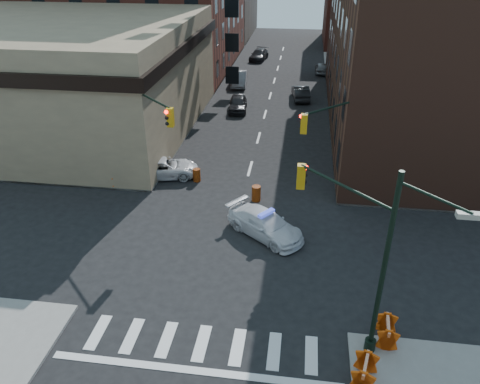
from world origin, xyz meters
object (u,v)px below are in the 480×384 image
(parked_car_enear, at_px, (301,93))
(barrel_bank, at_px, (197,175))
(police_car, at_px, (265,224))
(parked_car_wnear, at_px, (238,103))
(pickup, at_px, (164,168))
(barricade_se_a, at_px, (387,332))
(barrel_road, at_px, (256,193))
(pedestrian_b, at_px, (79,149))
(parked_car_wfar, at_px, (239,79))
(barricade_nw_a, at_px, (120,180))
(pedestrian_a, at_px, (140,158))

(parked_car_enear, xyz_separation_m, barrel_bank, (-6.59, -19.60, -0.26))
(police_car, xyz_separation_m, parked_car_wnear, (-4.58, 21.19, 0.01))
(pickup, xyz_separation_m, barricade_se_a, (13.30, -13.69, -0.02))
(barrel_road, height_order, barricade_se_a, barricade_se_a)
(pickup, height_order, parked_car_enear, parked_car_enear)
(parked_car_enear, xyz_separation_m, barrel_road, (-2.25, -21.75, -0.22))
(barricade_se_a, bearing_deg, barrel_bank, 43.80)
(parked_car_wnear, bearing_deg, police_car, -83.12)
(parked_car_enear, height_order, barrel_road, parked_car_enear)
(barrel_bank, bearing_deg, pickup, 171.04)
(pedestrian_b, bearing_deg, barricade_se_a, -27.49)
(pickup, relative_size, parked_car_enear, 1.09)
(parked_car_enear, bearing_deg, parked_car_wfar, -38.92)
(pedestrian_b, xyz_separation_m, barricade_nw_a, (4.35, -3.35, -0.60))
(barricade_se_a, bearing_deg, parked_car_enear, 11.95)
(pedestrian_a, xyz_separation_m, barrel_bank, (4.26, -0.88, -0.58))
(parked_car_wfar, bearing_deg, pickup, -99.58)
(pedestrian_a, distance_m, barricade_nw_a, 2.67)
(parked_car_wnear, height_order, pedestrian_b, pedestrian_b)
(parked_car_wfar, height_order, barricade_se_a, parked_car_wfar)
(police_car, distance_m, parked_car_wnear, 21.68)
(police_car, xyz_separation_m, parked_car_enear, (1.34, 25.59, 0.02))
(pickup, xyz_separation_m, pedestrian_b, (-6.79, 1.28, 0.49))
(parked_car_wnear, distance_m, pedestrian_b, 16.76)
(pickup, bearing_deg, pedestrian_a, 62.16)
(pickup, bearing_deg, parked_car_wfar, -17.53)
(parked_car_wnear, xyz_separation_m, barricade_nw_a, (-5.51, -16.89, -0.16))
(pickup, height_order, barrel_road, pickup)
(parked_car_wnear, relative_size, barrel_bank, 4.60)
(parked_car_wnear, xyz_separation_m, pedestrian_a, (-4.94, -14.33, 0.32))
(barrel_road, bearing_deg, parked_car_enear, 84.08)
(police_car, relative_size, barricade_nw_a, 4.47)
(pedestrian_b, bearing_deg, barrel_bank, -1.04)
(pedestrian_b, height_order, barrel_road, pedestrian_b)
(barricade_nw_a, bearing_deg, barricade_se_a, -44.94)
(parked_car_wfar, distance_m, barricade_nw_a, 25.94)
(police_car, xyz_separation_m, pedestrian_a, (-9.52, 6.87, 0.34))
(police_car, xyz_separation_m, barrel_road, (-0.91, 3.84, -0.19))
(parked_car_enear, bearing_deg, barricade_nw_a, 54.17)
(pedestrian_b, bearing_deg, pedestrian_a, 0.21)
(police_car, bearing_deg, parked_car_enear, 34.57)
(police_car, relative_size, barrel_bank, 5.29)
(pickup, height_order, barricade_se_a, pickup)
(barrel_road, bearing_deg, pedestrian_a, 160.63)
(pedestrian_b, bearing_deg, barrel_road, -6.50)
(pickup, relative_size, pedestrian_b, 2.37)
(parked_car_enear, height_order, barricade_se_a, parked_car_enear)
(pedestrian_b, relative_size, barricade_se_a, 1.52)
(parked_car_wnear, bearing_deg, parked_car_enear, 31.29)
(parked_car_enear, bearing_deg, barrel_road, 76.49)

